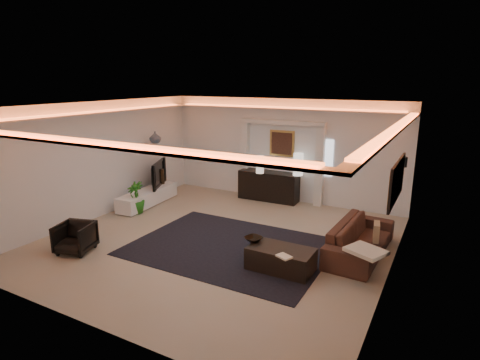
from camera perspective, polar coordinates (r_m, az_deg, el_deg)
The scene contains 33 objects.
floor at distance 8.72m, azimuth -3.07°, elevation -8.70°, with size 7.00×7.00×0.00m, color #A29787.
ceiling at distance 8.03m, azimuth -3.35°, elevation 10.69°, with size 7.00×7.00×0.00m, color white.
wall_back at distance 11.32m, azimuth 6.13°, elevation 4.32°, with size 7.00×7.00×0.00m, color white.
wall_front at distance 5.72m, azimuth -22.02°, elevation -6.84°, with size 7.00×7.00×0.00m, color white.
wall_left at distance 10.48m, azimuth -19.75°, elevation 2.74°, with size 7.00×7.00×0.00m, color white.
wall_right at distance 7.13m, azimuth 21.54°, elevation -2.64°, with size 7.00×7.00×0.00m, color white.
cove_soffit at distance 8.06m, azimuth -3.32°, elevation 8.70°, with size 7.00×7.00×0.04m, color silver.
daylight_slit at distance 10.89m, azimuth 12.66°, elevation 3.11°, with size 0.25×0.03×1.00m, color white.
area_rug at distance 8.37m, azimuth -1.42°, elevation -9.66°, with size 4.00×3.00×0.01m, color black.
pilaster_left at distance 11.77m, azimuth 0.71°, elevation 3.06°, with size 0.22×0.20×2.20m, color silver.
pilaster_right at distance 10.92m, azimuth 11.46°, elevation 1.86°, with size 0.22×0.20×2.20m, color silver.
alcove_header at distance 11.12m, azimuth 6.04°, elevation 8.30°, with size 2.52×0.20×0.12m, color silver.
painting_frame at distance 11.26m, azimuth 6.10°, elevation 5.30°, with size 0.74×0.04×0.74m, color tan.
painting_canvas at distance 11.24m, azimuth 6.05°, elevation 5.28°, with size 0.62×0.02×0.62m, color #4C2D1E.
art_panel_frame at distance 7.36m, azimuth 21.79°, elevation -0.14°, with size 0.04×1.64×0.74m, color black.
art_panel_gold at distance 7.36m, azimuth 21.60°, elevation -0.11°, with size 0.02×1.50×0.62m, color tan.
wall_sconce at distance 9.22m, azimuth 22.72°, elevation 2.42°, with size 0.12×0.12×0.22m, color black.
wall_niche at distance 11.37m, azimuth -14.42°, elevation 5.02°, with size 0.10×0.55×0.04m, color silver.
console at distance 11.43m, azimuth 4.20°, elevation -0.93°, with size 1.74×0.54×0.87m, color black.
lamp_left at distance 11.10m, azimuth 2.91°, elevation 2.28°, with size 0.22×0.22×0.50m, color beige.
lamp_right at distance 10.95m, azimuth 8.42°, elevation 1.98°, with size 0.28×0.28×0.61m, color white.
media_ledge at distance 11.31m, azimuth -13.18°, elevation -2.38°, with size 0.54×2.14×0.40m, color white.
tv at distance 11.53m, azimuth -12.24°, elevation 1.03°, with size 0.17×1.27×0.73m, color black.
figurine at distance 11.77m, azimuth -11.31°, elevation 0.48°, with size 0.16×0.16×0.44m, color black.
ginger_jar at distance 11.32m, azimuth -12.20°, elevation 6.06°, with size 0.32×0.32×0.33m, color #354859.
plant at distance 10.63m, azimuth -14.90°, elevation -2.49°, with size 0.46×0.46×0.83m, color #206A17.
sofa at distance 8.28m, azimuth 17.03°, elevation -8.16°, with size 0.88×2.25×0.66m, color #462F18.
throw_blanket at distance 7.21m, azimuth 17.79°, elevation -9.76°, with size 0.61×0.50×0.07m, color silver.
throw_pillow at distance 8.12m, azimuth 19.15°, elevation -7.11°, with size 0.11×0.36×0.36m, color tan.
coffee_table at distance 7.41m, azimuth 5.93°, elevation -11.38°, with size 1.19×0.65×0.44m, color black.
bowl at distance 7.58m, azimuth 1.95°, elevation -8.65°, with size 0.33×0.33×0.08m, color black.
magazine at distance 6.98m, azimuth 6.40°, elevation -11.09°, with size 0.26×0.18×0.03m, color beige.
armchair at distance 8.70m, azimuth -22.78°, elevation -7.72°, with size 0.66×0.68×0.62m, color black.
Camera 1 is at (4.22, -6.82, 3.42)m, focal length 29.45 mm.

